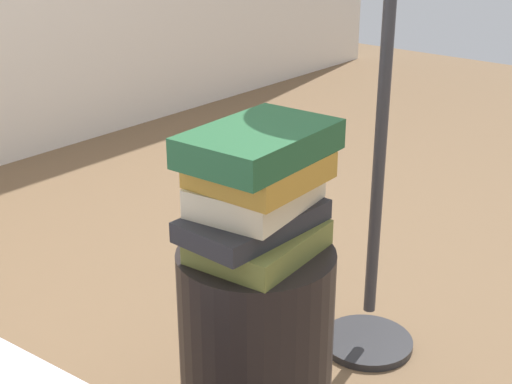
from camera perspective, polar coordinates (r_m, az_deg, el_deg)
The scene contains 6 objects.
side_table at distance 1.57m, azimuth 0.00°, elevation -12.07°, with size 0.32×0.32×0.45m, color black.
book_olive at distance 1.44m, azimuth 0.33°, elevation -3.83°, with size 0.25×0.20×0.05m, color olive.
book_charcoal at distance 1.42m, azimuth -0.12°, elevation -2.25°, with size 0.29×0.16×0.04m, color #28282D.
book_cream at distance 1.42m, azimuth -0.03°, elevation -0.12°, with size 0.24×0.18×0.06m, color beige.
book_ochre at distance 1.38m, azimuth 0.31°, elevation 1.76°, with size 0.23×0.20×0.05m, color #B7842D.
book_forest at distance 1.36m, azimuth 0.30°, elevation 3.83°, with size 0.30×0.19×0.06m, color #1E512D.
Camera 1 is at (-0.99, -0.83, 1.11)m, focal length 51.31 mm.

